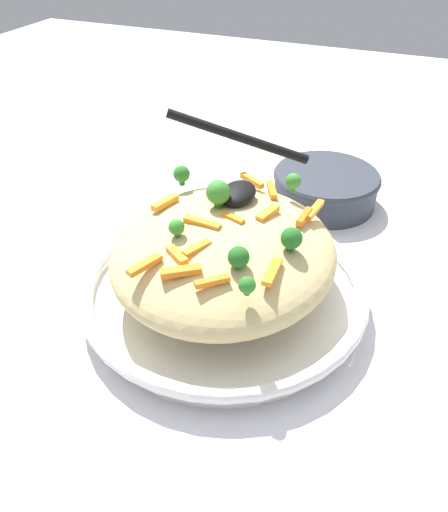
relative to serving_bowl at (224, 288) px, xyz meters
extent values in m
plane|color=silver|center=(0.00, 0.00, -0.02)|extent=(2.40, 2.40, 0.00)
cylinder|color=white|center=(0.00, 0.00, -0.01)|extent=(0.31, 0.31, 0.02)
torus|color=white|center=(0.00, 0.00, 0.01)|extent=(0.34, 0.34, 0.02)
torus|color=black|center=(0.00, 0.00, 0.01)|extent=(0.33, 0.33, 0.00)
ellipsoid|color=#D1BA7A|center=(0.00, 0.00, 0.05)|extent=(0.27, 0.25, 0.08)
cube|color=orange|center=(0.10, -0.02, 0.09)|extent=(0.04, 0.02, 0.01)
cube|color=orange|center=(0.05, 0.03, 0.09)|extent=(0.02, 0.03, 0.01)
cube|color=orange|center=(0.11, 0.01, 0.09)|extent=(0.03, 0.04, 0.01)
cube|color=orange|center=(0.01, -0.01, 0.09)|extent=(0.02, 0.03, 0.01)
cube|color=orange|center=(-0.05, -0.07, 0.09)|extent=(0.04, 0.01, 0.01)
cube|color=orange|center=(-0.09, -0.03, 0.09)|extent=(0.03, 0.03, 0.01)
cube|color=orange|center=(-0.09, 0.01, 0.09)|extent=(0.03, 0.04, 0.01)
cube|color=orange|center=(-0.01, 0.02, 0.10)|extent=(0.01, 0.04, 0.01)
cube|color=orange|center=(-0.07, 0.02, 0.09)|extent=(0.02, 0.03, 0.01)
cube|color=orange|center=(-0.05, 0.01, 0.09)|extent=(0.03, 0.02, 0.01)
cube|color=orange|center=(0.07, -0.08, 0.09)|extent=(0.04, 0.01, 0.01)
cube|color=orange|center=(0.04, -0.04, 0.09)|extent=(0.04, 0.02, 0.01)
cube|color=orange|center=(0.02, 0.08, 0.09)|extent=(0.04, 0.02, 0.01)
cube|color=orange|center=(0.05, -0.08, 0.09)|extent=(0.03, 0.01, 0.01)
cube|color=orange|center=(-0.09, 0.05, 0.09)|extent=(0.04, 0.02, 0.01)
cylinder|color=#377928|center=(-0.04, 0.04, 0.09)|extent=(0.01, 0.01, 0.01)
sphere|color=#3D8E33|center=(-0.04, 0.04, 0.10)|extent=(0.02, 0.02, 0.02)
cylinder|color=#296820|center=(-0.09, -0.06, 0.09)|extent=(0.01, 0.01, 0.00)
sphere|color=#2D7A28|center=(-0.09, -0.06, 0.10)|extent=(0.02, 0.02, 0.02)
cylinder|color=#205B1C|center=(-0.01, -0.08, 0.09)|extent=(0.01, 0.01, 0.01)
sphere|color=#236B23|center=(-0.01, -0.08, 0.10)|extent=(0.02, 0.02, 0.02)
cylinder|color=#377928|center=(0.10, -0.05, 0.09)|extent=(0.01, 0.01, 0.01)
sphere|color=#3D8E33|center=(0.10, -0.05, 0.10)|extent=(0.02, 0.02, 0.02)
cylinder|color=#296820|center=(0.07, 0.09, 0.09)|extent=(0.01, 0.01, 0.01)
sphere|color=#2D7A28|center=(0.07, 0.09, 0.10)|extent=(0.02, 0.02, 0.02)
cylinder|color=#205B1C|center=(-0.06, -0.04, 0.09)|extent=(0.01, 0.01, 0.01)
sphere|color=#236B23|center=(-0.06, -0.04, 0.10)|extent=(0.02, 0.02, 0.02)
cylinder|color=#377928|center=(0.03, 0.02, 0.10)|extent=(0.01, 0.01, 0.01)
sphere|color=#3D8E33|center=(0.03, 0.02, 0.11)|extent=(0.03, 0.03, 0.03)
ellipsoid|color=black|center=(0.06, 0.01, 0.10)|extent=(0.06, 0.04, 0.02)
cylinder|color=black|center=(0.14, 0.04, 0.13)|extent=(0.08, 0.17, 0.07)
cylinder|color=#333842|center=(0.27, -0.06, 0.01)|extent=(0.16, 0.16, 0.05)
torus|color=#333842|center=(0.27, -0.06, 0.03)|extent=(0.16, 0.16, 0.01)
camera|label=1|loc=(-0.41, -0.17, 0.39)|focal=34.55mm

